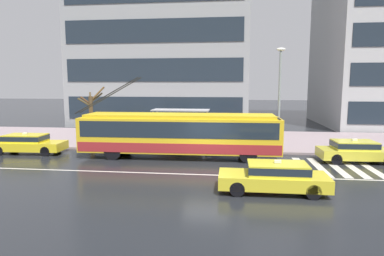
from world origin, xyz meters
name	(u,v)px	position (x,y,z in m)	size (l,w,h in m)	color
ground_plane	(206,169)	(0.00, 0.00, 0.00)	(160.00, 160.00, 0.00)	black
sidewalk_slab	(215,139)	(0.00, 9.33, 0.07)	(80.00, 10.00, 0.14)	gray
crosswalk_stripe_edge_near	(302,166)	(5.31, 1.17, 0.00)	(0.44, 4.40, 0.01)	beige
crosswalk_stripe_inner_a	(319,167)	(6.21, 1.17, 0.00)	(0.44, 4.40, 0.01)	beige
crosswalk_stripe_center	(336,167)	(7.11, 1.17, 0.00)	(0.44, 4.40, 0.01)	beige
crosswalk_stripe_inner_b	(353,168)	(8.01, 1.17, 0.00)	(0.44, 4.40, 0.01)	beige
crosswalk_stripe_edge_far	(370,168)	(8.91, 1.17, 0.00)	(0.44, 4.40, 0.01)	beige
lane_centre_line	(204,175)	(0.00, -1.20, 0.00)	(72.00, 0.14, 0.01)	silver
trolleybus	(180,133)	(-1.87, 2.73, 1.51)	(12.82, 2.77, 5.02)	yellow
taxi_queued_behind_bus	(27,143)	(-12.12, 2.71, 0.70)	(4.77, 1.97, 1.39)	yellow
taxi_ahead_of_bus	(356,150)	(8.63, 2.67, 0.70)	(4.38, 1.98, 1.39)	yellow
taxi_oncoming_near	(275,176)	(3.18, -3.55, 0.70)	(4.57, 1.74, 1.39)	yellow
bus_shelter	(181,119)	(-2.25, 5.87, 2.09)	(4.02, 1.57, 2.65)	gray
pedestrian_at_shelter	(244,125)	(2.17, 5.22, 1.79)	(1.43, 1.43, 2.02)	navy
pedestrian_approaching_curb	(215,131)	(0.13, 7.09, 1.09)	(0.51, 0.51, 1.62)	#584647
pedestrian_walking_past	(182,125)	(-2.13, 5.46, 1.72)	(1.43, 1.43, 1.95)	black
street_lamp	(280,90)	(4.49, 5.33, 4.16)	(0.60, 0.32, 6.81)	gray
street_tree_bare	(91,113)	(-9.69, 7.48, 2.29)	(1.92, 1.24, 4.24)	brown
office_tower_corner_left	(166,7)	(-6.66, 23.04, 13.74)	(19.57, 15.03, 27.46)	#909497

